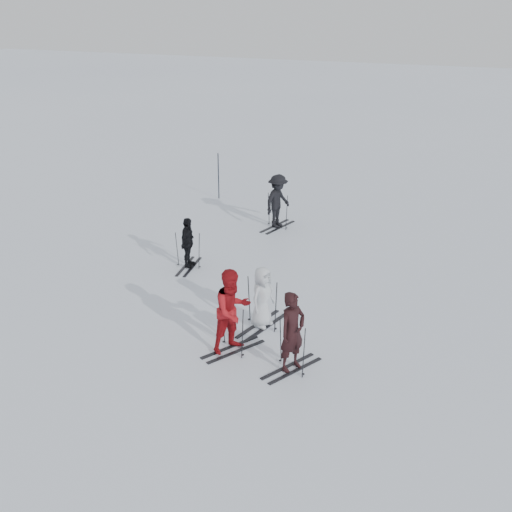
{
  "coord_description": "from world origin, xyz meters",
  "views": [
    {
      "loc": [
        5.82,
        -13.97,
        7.73
      ],
      "look_at": [
        0.0,
        1.0,
        1.0
      ],
      "focal_mm": 45.0,
      "sensor_mm": 36.0,
      "label": 1
    }
  ],
  "objects": [
    {
      "name": "ground",
      "position": [
        0.0,
        0.0,
        0.0
      ],
      "size": [
        120.0,
        120.0,
        0.0
      ],
      "primitive_type": "plane",
      "color": "silver",
      "rests_on": "ground"
    },
    {
      "name": "skier_near_dark",
      "position": [
        2.19,
        -2.49,
        0.91
      ],
      "size": [
        0.69,
        0.79,
        1.82
      ],
      "primitive_type": "imported",
      "rotation": [
        0.0,
        0.0,
        1.09
      ],
      "color": "black",
      "rests_on": "ground"
    },
    {
      "name": "skier_red",
      "position": [
        0.68,
        -2.21,
        0.99
      ],
      "size": [
        1.14,
        1.21,
        1.99
      ],
      "primitive_type": "imported",
      "rotation": [
        0.0,
        0.0,
        1.04
      ],
      "color": "maroon",
      "rests_on": "ground"
    },
    {
      "name": "skier_grey",
      "position": [
        0.9,
        -0.9,
        0.77
      ],
      "size": [
        0.67,
        0.86,
        1.54
      ],
      "primitive_type": "imported",
      "rotation": [
        0.0,
        0.0,
        1.31
      ],
      "color": "silver",
      "rests_on": "ground"
    },
    {
      "name": "skier_uphill_left",
      "position": [
        -2.44,
        1.7,
        0.76
      ],
      "size": [
        0.48,
        0.93,
        1.52
      ],
      "primitive_type": "imported",
      "rotation": [
        0.0,
        0.0,
        1.7
      ],
      "color": "black",
      "rests_on": "ground"
    },
    {
      "name": "skier_uphill_far",
      "position": [
        -1.12,
        5.96,
        0.93
      ],
      "size": [
        0.99,
        1.34,
        1.86
      ],
      "primitive_type": "imported",
      "rotation": [
        0.0,
        0.0,
        1.29
      ],
      "color": "black",
      "rests_on": "ground"
    },
    {
      "name": "skis_near_dark",
      "position": [
        2.19,
        -2.49,
        0.59
      ],
      "size": [
        1.83,
        1.51,
        1.18
      ],
      "primitive_type": null,
      "rotation": [
        0.0,
        0.0,
        1.09
      ],
      "color": "black",
      "rests_on": "ground"
    },
    {
      "name": "skis_red",
      "position": [
        0.68,
        -2.21,
        0.6
      ],
      "size": [
        1.87,
        1.6,
        1.21
      ],
      "primitive_type": null,
      "rotation": [
        0.0,
        0.0,
        1.04
      ],
      "color": "black",
      "rests_on": "ground"
    },
    {
      "name": "skis_grey",
      "position": [
        0.9,
        -0.9,
        0.66
      ],
      "size": [
        1.98,
        1.39,
        1.31
      ],
      "primitive_type": null,
      "rotation": [
        0.0,
        0.0,
        1.31
      ],
      "color": "black",
      "rests_on": "ground"
    },
    {
      "name": "skis_uphill_left",
      "position": [
        -2.44,
        1.7,
        0.56
      ],
      "size": [
        1.64,
        1.01,
        1.13
      ],
      "primitive_type": null,
      "rotation": [
        0.0,
        0.0,
        1.7
      ],
      "color": "black",
      "rests_on": "ground"
    },
    {
      "name": "skis_uphill_far",
      "position": [
        -1.12,
        5.96,
        0.62
      ],
      "size": [
        1.89,
        1.34,
        1.24
      ],
      "primitive_type": null,
      "rotation": [
        0.0,
        0.0,
        1.29
      ],
      "color": "black",
      "rests_on": "ground"
    },
    {
      "name": "piste_marker",
      "position": [
        -4.4,
        8.24,
        0.91
      ],
      "size": [
        0.05,
        0.05,
        1.83
      ],
      "primitive_type": "cylinder",
      "rotation": [
        0.0,
        0.0,
        0.13
      ],
      "color": "black",
      "rests_on": "ground"
    }
  ]
}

